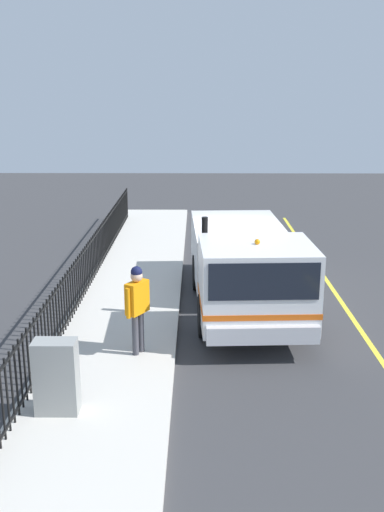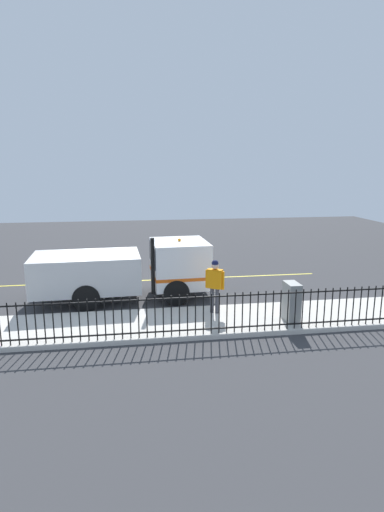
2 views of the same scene
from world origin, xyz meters
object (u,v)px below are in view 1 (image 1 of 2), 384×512
Objects in this scene: work_truck at (246,264)px; utility_cabinet at (56,377)px; traffic_cone at (293,264)px; worker_standing at (137,301)px.

utility_cabinet is (3.46, 4.87, -0.48)m from work_truck.
traffic_cone is at bearing -121.24° from work_truck.
work_truck is 9.97× the size of traffic_cone.
traffic_cone is (-1.66, -3.04, -0.90)m from work_truck.
traffic_cone is at bearing -122.91° from utility_cabinet.
traffic_cone is (-4.01, -5.65, -0.91)m from worker_standing.
traffic_cone is (-5.12, -7.91, -0.42)m from utility_cabinet.
utility_cabinet is 1.86× the size of traffic_cone.
worker_standing is (2.35, 2.61, 0.01)m from work_truck.
work_truck is 5.99m from utility_cabinet.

